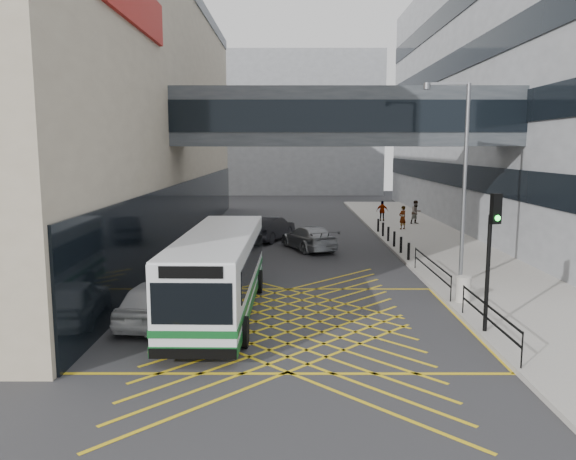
{
  "coord_description": "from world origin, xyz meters",
  "views": [
    {
      "loc": [
        0.03,
        -18.59,
        5.89
      ],
      "look_at": [
        0.0,
        4.0,
        2.6
      ],
      "focal_mm": 35.0,
      "sensor_mm": 36.0,
      "label": 1
    }
  ],
  "objects_px": {
    "street_lamp": "(460,171)",
    "pedestrian_c": "(382,211)",
    "bus": "(220,270)",
    "litter_bin": "(463,289)",
    "pedestrian_a": "(403,218)",
    "car_white": "(156,300)",
    "traffic_light": "(492,243)",
    "car_silver": "(309,237)",
    "pedestrian_b": "(416,212)",
    "car_dark": "(270,228)"
  },
  "relations": [
    {
      "from": "pedestrian_a",
      "to": "car_dark",
      "type": "bearing_deg",
      "value": -11.75
    },
    {
      "from": "street_lamp",
      "to": "litter_bin",
      "type": "height_order",
      "value": "street_lamp"
    },
    {
      "from": "litter_bin",
      "to": "pedestrian_a",
      "type": "xyz_separation_m",
      "value": [
        1.55,
        19.16,
        0.36
      ]
    },
    {
      "from": "bus",
      "to": "car_silver",
      "type": "bearing_deg",
      "value": 75.13
    },
    {
      "from": "car_silver",
      "to": "pedestrian_a",
      "type": "xyz_separation_m",
      "value": [
        6.96,
        7.31,
        0.25
      ]
    },
    {
      "from": "bus",
      "to": "pedestrian_a",
      "type": "bearing_deg",
      "value": 63.21
    },
    {
      "from": "car_white",
      "to": "street_lamp",
      "type": "height_order",
      "value": "street_lamp"
    },
    {
      "from": "street_lamp",
      "to": "litter_bin",
      "type": "xyz_separation_m",
      "value": [
        -0.6,
        -2.99,
        -4.32
      ]
    },
    {
      "from": "car_silver",
      "to": "litter_bin",
      "type": "bearing_deg",
      "value": 92.83
    },
    {
      "from": "car_white",
      "to": "car_dark",
      "type": "bearing_deg",
      "value": -95.0
    },
    {
      "from": "pedestrian_b",
      "to": "litter_bin",
      "type": "bearing_deg",
      "value": -121.22
    },
    {
      "from": "car_white",
      "to": "pedestrian_a",
      "type": "xyz_separation_m",
      "value": [
        12.67,
        21.18,
        0.24
      ]
    },
    {
      "from": "traffic_light",
      "to": "pedestrian_a",
      "type": "xyz_separation_m",
      "value": [
        1.89,
        22.74,
        -2.02
      ]
    },
    {
      "from": "car_white",
      "to": "traffic_light",
      "type": "height_order",
      "value": "traffic_light"
    },
    {
      "from": "car_dark",
      "to": "pedestrian_a",
      "type": "xyz_separation_m",
      "value": [
        9.35,
        3.91,
        0.21
      ]
    },
    {
      "from": "pedestrian_c",
      "to": "pedestrian_b",
      "type": "bearing_deg",
      "value": 157.27
    },
    {
      "from": "car_dark",
      "to": "pedestrian_c",
      "type": "distance_m",
      "value": 12.13
    },
    {
      "from": "traffic_light",
      "to": "pedestrian_c",
      "type": "height_order",
      "value": "traffic_light"
    },
    {
      "from": "car_white",
      "to": "litter_bin",
      "type": "distance_m",
      "value": 11.3
    },
    {
      "from": "car_dark",
      "to": "pedestrian_b",
      "type": "bearing_deg",
      "value": -125.91
    },
    {
      "from": "litter_bin",
      "to": "pedestrian_c",
      "type": "height_order",
      "value": "pedestrian_c"
    },
    {
      "from": "pedestrian_a",
      "to": "pedestrian_c",
      "type": "xyz_separation_m",
      "value": [
        -0.69,
        4.58,
        -0.04
      ]
    },
    {
      "from": "car_silver",
      "to": "street_lamp",
      "type": "relative_size",
      "value": 0.57
    },
    {
      "from": "traffic_light",
      "to": "car_silver",
      "type": "bearing_deg",
      "value": 92.89
    },
    {
      "from": "traffic_light",
      "to": "street_lamp",
      "type": "distance_m",
      "value": 6.92
    },
    {
      "from": "litter_bin",
      "to": "car_silver",
      "type": "bearing_deg",
      "value": 114.55
    },
    {
      "from": "bus",
      "to": "pedestrian_c",
      "type": "height_order",
      "value": "bus"
    },
    {
      "from": "car_silver",
      "to": "pedestrian_a",
      "type": "bearing_deg",
      "value": -155.34
    },
    {
      "from": "car_silver",
      "to": "pedestrian_c",
      "type": "relative_size",
      "value": 3.01
    },
    {
      "from": "car_dark",
      "to": "pedestrian_b",
      "type": "relative_size",
      "value": 2.8
    },
    {
      "from": "car_silver",
      "to": "litter_bin",
      "type": "relative_size",
      "value": 5.0
    },
    {
      "from": "pedestrian_b",
      "to": "traffic_light",
      "type": "bearing_deg",
      "value": -120.84
    },
    {
      "from": "street_lamp",
      "to": "pedestrian_c",
      "type": "bearing_deg",
      "value": 100.62
    },
    {
      "from": "pedestrian_b",
      "to": "car_silver",
      "type": "bearing_deg",
      "value": -153.1
    },
    {
      "from": "bus",
      "to": "litter_bin",
      "type": "distance_m",
      "value": 9.16
    },
    {
      "from": "bus",
      "to": "car_white",
      "type": "xyz_separation_m",
      "value": [
        -2.06,
        -1.03,
        -0.82
      ]
    },
    {
      "from": "car_silver",
      "to": "pedestrian_a",
      "type": "relative_size",
      "value": 2.87
    },
    {
      "from": "traffic_light",
      "to": "pedestrian_b",
      "type": "height_order",
      "value": "traffic_light"
    },
    {
      "from": "litter_bin",
      "to": "bus",
      "type": "bearing_deg",
      "value": -173.76
    },
    {
      "from": "street_lamp",
      "to": "pedestrian_b",
      "type": "distance_m",
      "value": 19.63
    },
    {
      "from": "traffic_light",
      "to": "pedestrian_c",
      "type": "distance_m",
      "value": 27.42
    },
    {
      "from": "bus",
      "to": "pedestrian_b",
      "type": "xyz_separation_m",
      "value": [
        12.22,
        23.05,
        -0.52
      ]
    },
    {
      "from": "pedestrian_a",
      "to": "car_silver",
      "type": "bearing_deg",
      "value": 11.94
    },
    {
      "from": "bus",
      "to": "traffic_light",
      "type": "height_order",
      "value": "traffic_light"
    },
    {
      "from": "car_white",
      "to": "litter_bin",
      "type": "bearing_deg",
      "value": -163.84
    },
    {
      "from": "bus",
      "to": "street_lamp",
      "type": "relative_size",
      "value": 1.25
    },
    {
      "from": "traffic_light",
      "to": "pedestrian_b",
      "type": "bearing_deg",
      "value": 66.92
    },
    {
      "from": "bus",
      "to": "car_dark",
      "type": "distance_m",
      "value": 16.31
    },
    {
      "from": "litter_bin",
      "to": "pedestrian_a",
      "type": "relative_size",
      "value": 0.57
    },
    {
      "from": "bus",
      "to": "pedestrian_b",
      "type": "relative_size",
      "value": 5.89
    }
  ]
}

